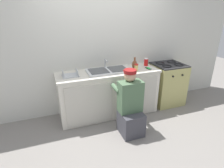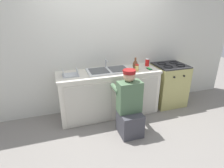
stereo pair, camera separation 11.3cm
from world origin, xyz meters
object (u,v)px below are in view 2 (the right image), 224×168
object	(u,v)px
soda_cup_red	(147,62)
condiment_jar	(137,68)
sink_double_basin	(109,70)
cell_phone	(149,69)
vase_decorative	(135,65)
stove_range	(168,84)
dish_rack_tray	(70,74)
plumber_person	(129,108)

from	to	relation	value
soda_cup_red	condiment_jar	bearing A→B (deg)	-146.07
sink_double_basin	cell_phone	world-z (taller)	sink_double_basin
cell_phone	soda_cup_red	bearing A→B (deg)	73.58
vase_decorative	cell_phone	bearing A→B (deg)	-15.41
stove_range	cell_phone	bearing A→B (deg)	-169.29
cell_phone	vase_decorative	world-z (taller)	vase_decorative
vase_decorative	stove_range	bearing A→B (deg)	2.33
cell_phone	vase_decorative	size ratio (longest dim) A/B	0.61
cell_phone	dish_rack_tray	world-z (taller)	dish_rack_tray
sink_double_basin	cell_phone	size ratio (longest dim) A/B	5.71
stove_range	condiment_jar	world-z (taller)	condiment_jar
cell_phone	dish_rack_tray	bearing A→B (deg)	176.53
cell_phone	dish_rack_tray	size ratio (longest dim) A/B	0.50
dish_rack_tray	condiment_jar	bearing A→B (deg)	-5.77
stove_range	vase_decorative	size ratio (longest dim) A/B	3.94
stove_range	plumber_person	bearing A→B (deg)	-149.72
sink_double_basin	dish_rack_tray	xyz separation A→B (m)	(-0.70, -0.02, 0.01)
plumber_person	stove_range	bearing A→B (deg)	30.28
plumber_person	dish_rack_tray	bearing A→B (deg)	140.34
dish_rack_tray	soda_cup_red	bearing A→B (deg)	3.90
stove_range	soda_cup_red	bearing A→B (deg)	170.03
sink_double_basin	dish_rack_tray	distance (m)	0.70
stove_range	condiment_jar	size ratio (longest dim) A/B	7.08
vase_decorative	condiment_jar	xyz separation A→B (m)	(-0.02, -0.10, -0.03)
sink_double_basin	soda_cup_red	bearing A→B (deg)	5.87
stove_range	dish_rack_tray	size ratio (longest dim) A/B	3.24
stove_range	plumber_person	world-z (taller)	plumber_person
sink_double_basin	stove_range	size ratio (longest dim) A/B	0.88
plumber_person	soda_cup_red	size ratio (longest dim) A/B	7.26
dish_rack_tray	soda_cup_red	xyz separation A→B (m)	(1.55, 0.11, 0.05)
stove_range	vase_decorative	bearing A→B (deg)	-177.67
vase_decorative	dish_rack_tray	xyz separation A→B (m)	(-1.23, 0.02, -0.07)
stove_range	dish_rack_tray	bearing A→B (deg)	-179.54
stove_range	dish_rack_tray	distance (m)	2.11
plumber_person	vase_decorative	world-z (taller)	vase_decorative
vase_decorative	soda_cup_red	xyz separation A→B (m)	(0.32, 0.12, -0.01)
sink_double_basin	soda_cup_red	size ratio (longest dim) A/B	5.26
sink_double_basin	plumber_person	world-z (taller)	plumber_person
plumber_person	condiment_jar	bearing A→B (deg)	56.96
stove_range	soda_cup_red	xyz separation A→B (m)	(-0.51, 0.09, 0.51)
stove_range	soda_cup_red	size ratio (longest dim) A/B	5.96
sink_double_basin	stove_range	xyz separation A→B (m)	(1.35, -0.00, -0.46)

